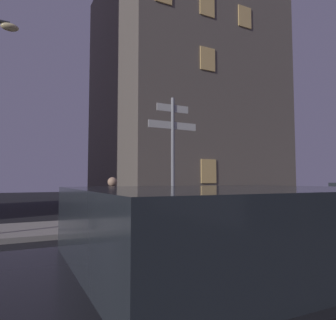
{
  "coord_description": "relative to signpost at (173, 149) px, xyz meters",
  "views": [
    {
      "loc": [
        -4.82,
        -3.68,
        1.53
      ],
      "look_at": [
        -0.19,
        5.17,
        2.2
      ],
      "focal_mm": 32.99,
      "sensor_mm": 36.0,
      "label": 1
    }
  ],
  "objects": [
    {
      "name": "ground_plane",
      "position": [
        0.03,
        -5.14,
        -2.56
      ],
      "size": [
        80.0,
        80.0,
        0.0
      ],
      "primitive_type": "plane",
      "color": "black"
    },
    {
      "name": "sidewalk_kerb",
      "position": [
        0.03,
        1.13,
        -2.49
      ],
      "size": [
        40.0,
        2.9,
        0.14
      ],
      "primitive_type": "cube",
      "color": "gray",
      "rests_on": "ground_plane"
    },
    {
      "name": "signpost",
      "position": [
        0.0,
        0.0,
        0.0
      ],
      "size": [
        1.77,
        0.12,
        4.12
      ],
      "color": "gray",
      "rests_on": "sidewalk_kerb"
    },
    {
      "name": "car_near_left",
      "position": [
        -3.25,
        -7.26,
        -1.77
      ],
      "size": [
        4.21,
        1.98,
        1.49
      ],
      "color": "black",
      "rests_on": "ground_plane"
    },
    {
      "name": "cyclist",
      "position": [
        -2.57,
        -1.88,
        -1.81
      ],
      "size": [
        1.82,
        0.34,
        1.61
      ],
      "color": "black",
      "rests_on": "ground_plane"
    },
    {
      "name": "building_right_block",
      "position": [
        5.47,
        8.75,
        4.72
      ],
      "size": [
        10.18,
        9.59,
        14.56
      ],
      "color": "#6B6056",
      "rests_on": "ground_plane"
    }
  ]
}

